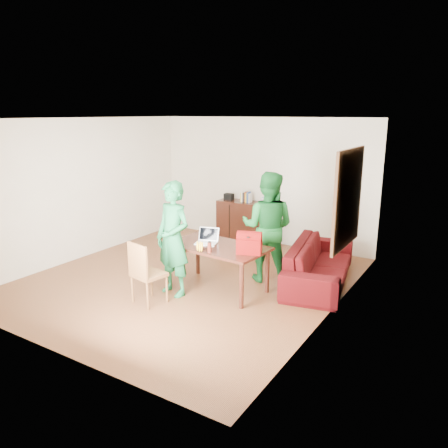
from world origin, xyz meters
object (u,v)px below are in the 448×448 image
Objects in this scene: person_near at (173,239)px; bottle at (209,247)px; sofa at (320,263)px; laptop at (206,241)px; chair at (149,285)px; person_far at (268,227)px; red_bag at (249,245)px; table at (217,251)px.

person_near reaches higher than bottle.
bottle reaches higher than sofa.
laptop is (0.28, 0.48, -0.11)m from person_near.
chair reaches higher than sofa.
laptop is 2.10× the size of bottle.
person_far is 0.90m from red_bag.
chair is 0.52× the size of person_far.
person_near is at bearing -136.24° from laptop.
person_far is at bearing 63.48° from person_near.
sofa is at bearing 60.36° from chair.
person_far is 5.12× the size of red_bag.
person_far is 4.83× the size of laptop.
sofa is (1.78, 1.68, -0.57)m from person_near.
chair is 2.19m from person_far.
person_near is (0.11, 0.48, 0.62)m from chair.
bottle is (-0.39, -1.18, -0.10)m from person_far.
laptop is at bearing -171.14° from table.
chair is 1.16m from laptop.
chair is at bearing 127.85° from sofa.
person_near reaches higher than laptop.
person_near is 4.67× the size of laptop.
sofa is at bearing -167.42° from person_far.
laptop is at bearing 130.45° from bottle.
person_far is at bearing 33.96° from laptop.
person_far reaches higher than sofa.
red_bag is at bearing 29.68° from bottle.
table is 0.72× the size of sofa.
person_near is 0.79× the size of sofa.
person_near is at bearing -130.03° from table.
sofa is (0.80, 0.38, -0.60)m from person_far.
chair is 1.08m from bottle.
table is at bearing 69.98° from chair.
red_bag is at bearing 85.66° from person_far.
person_far reaches higher than person_near.
bottle is (0.10, -0.38, 0.18)m from table.
sofa is (1.19, 1.56, -0.50)m from bottle.
table is 4.28× the size of laptop.
red_bag reaches higher than table.
bottle is at bearing 59.05° from person_far.
laptop reaches higher than chair.
table is 0.25m from laptop.
person_far is at bearing 79.56° from red_bag.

